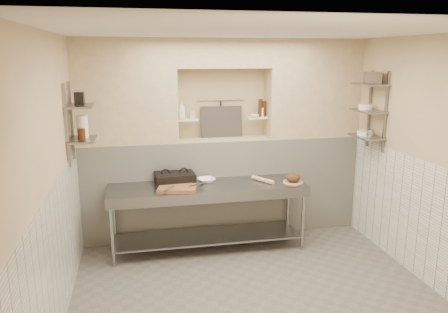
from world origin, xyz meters
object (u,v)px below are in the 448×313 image
object	(u,v)px
cutting_board	(177,188)
bottle_soap	(182,110)
mixing_bowl	(206,180)
jug_left	(82,126)
prep_table	(208,204)
bread_loaf	(293,177)
bowl_alcove	(255,116)
panini_press	(175,178)
rolling_pin	(263,180)

from	to	relation	value
cutting_board	bottle_soap	xyz separation A→B (m)	(0.14, 0.62, 0.92)
mixing_bowl	jug_left	size ratio (longest dim) A/B	0.87
prep_table	bread_loaf	world-z (taller)	bread_loaf
prep_table	jug_left	xyz separation A→B (m)	(-1.52, -0.05, 1.10)
bottle_soap	bowl_alcove	xyz separation A→B (m)	(1.04, -0.01, -0.10)
bread_loaf	panini_press	bearing A→B (deg)	169.06
cutting_board	mixing_bowl	xyz separation A→B (m)	(0.42, 0.26, 0.01)
bread_loaf	jug_left	size ratio (longest dim) A/B	0.75
cutting_board	jug_left	size ratio (longest dim) A/B	1.81
cutting_board	bottle_soap	world-z (taller)	bottle_soap
prep_table	panini_press	xyz separation A→B (m)	(-0.42, 0.20, 0.33)
mixing_bowl	jug_left	distance (m)	1.75
prep_table	rolling_pin	size ratio (longest dim) A/B	6.99
panini_press	cutting_board	distance (m)	0.31
cutting_board	bowl_alcove	size ratio (longest dim) A/B	3.69
cutting_board	bottle_soap	distance (m)	1.12
rolling_pin	cutting_board	bearing A→B (deg)	-173.80
panini_press	mixing_bowl	xyz separation A→B (m)	(0.42, -0.04, -0.04)
bottle_soap	jug_left	distance (m)	1.38
rolling_pin	bread_loaf	world-z (taller)	bread_loaf
bowl_alcove	jug_left	world-z (taller)	jug_left
cutting_board	jug_left	bearing A→B (deg)	177.13
prep_table	mixing_bowl	distance (m)	0.33
mixing_bowl	jug_left	xyz separation A→B (m)	(-1.53, -0.21, 0.82)
rolling_pin	bottle_soap	xyz separation A→B (m)	(-1.03, 0.50, 0.91)
panini_press	bottle_soap	size ratio (longest dim) A/B	2.17
bowl_alcove	bottle_soap	bearing A→B (deg)	179.67
jug_left	panini_press	bearing A→B (deg)	12.50
prep_table	bowl_alcove	bearing A→B (deg)	33.85
bottle_soap	jug_left	bearing A→B (deg)	-155.64
bread_loaf	jug_left	distance (m)	2.77
prep_table	bowl_alcove	size ratio (longest dim) A/B	20.05
prep_table	bread_loaf	size ratio (longest dim) A/B	13.04
panini_press	bottle_soap	xyz separation A→B (m)	(0.15, 0.32, 0.87)
bowl_alcove	jug_left	bearing A→B (deg)	-166.22
rolling_pin	jug_left	xyz separation A→B (m)	(-2.28, -0.07, 0.82)
cutting_board	bottle_soap	bearing A→B (deg)	77.32
rolling_pin	bottle_soap	bearing A→B (deg)	154.30
cutting_board	prep_table	bearing A→B (deg)	14.12
rolling_pin	bread_loaf	bearing A→B (deg)	-18.34
cutting_board	bowl_alcove	world-z (taller)	bowl_alcove
panini_press	jug_left	xyz separation A→B (m)	(-1.11, -0.25, 0.77)
rolling_pin	jug_left	world-z (taller)	jug_left
mixing_bowl	jug_left	bearing A→B (deg)	-172.31
bread_loaf	rolling_pin	bearing A→B (deg)	161.66
prep_table	rolling_pin	bearing A→B (deg)	1.78
mixing_bowl	bread_loaf	xyz separation A→B (m)	(1.13, -0.26, 0.05)
rolling_pin	bottle_soap	world-z (taller)	bottle_soap
panini_press	bread_loaf	distance (m)	1.59
bowl_alcove	jug_left	xyz separation A→B (m)	(-2.29, -0.56, 0.01)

